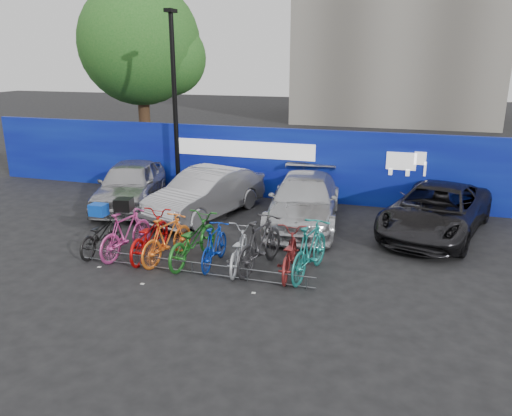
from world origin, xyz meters
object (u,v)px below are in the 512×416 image
at_px(bike_0, 101,234).
at_px(bike_1, 126,233).
at_px(car_2, 304,201).
at_px(bike_7, 260,244).
at_px(tree, 145,46).
at_px(bike_6, 238,249).
at_px(car_1, 206,193).
at_px(bike_4, 192,240).
at_px(car_0, 130,184).
at_px(bike_5, 214,245).
at_px(car_3, 436,210).
at_px(bike_3, 167,239).
at_px(bike_9, 310,250).
at_px(lamppost, 175,100).
at_px(bike_rack, 192,267).
at_px(bike_8, 289,253).
at_px(bike_2, 149,236).

height_order(bike_0, bike_1, bike_1).
distance_m(car_2, bike_7, 3.51).
relative_size(tree, bike_6, 4.34).
relative_size(car_1, bike_4, 2.06).
xyz_separation_m(car_0, bike_5, (4.39, -3.71, -0.23)).
xyz_separation_m(car_2, bike_7, (-0.26, -3.50, -0.07)).
bearing_deg(bike_5, car_3, -143.97).
relative_size(bike_3, bike_9, 0.91).
height_order(lamppost, bike_rack, lamppost).
relative_size(car_1, bike_8, 2.30).
bearing_deg(bike_rack, car_0, 133.50).
bearing_deg(car_3, bike_3, -131.79).
bearing_deg(car_3, bike_4, -129.96).
bearing_deg(car_1, tree, 145.23).
height_order(car_3, bike_6, car_3).
relative_size(car_3, bike_0, 2.66).
xyz_separation_m(bike_3, bike_7, (2.22, 0.19, 0.06)).
bearing_deg(bike_0, bike_8, 179.57).
bearing_deg(car_3, car_0, -163.67).
height_order(car_1, car_3, car_1).
xyz_separation_m(bike_1, bike_3, (1.11, -0.02, -0.02)).
xyz_separation_m(tree, car_2, (8.41, -6.44, -4.38)).
relative_size(bike_7, bike_8, 1.09).
distance_m(bike_0, bike_4, 2.43).
xyz_separation_m(tree, lamppost, (3.57, -4.66, -1.80)).
xyz_separation_m(bike_rack, bike_4, (-0.26, 0.64, 0.39)).
distance_m(bike_0, bike_5, 3.00).
xyz_separation_m(car_1, bike_3, (0.48, -3.53, -0.15)).
xyz_separation_m(bike_rack, bike_6, (0.89, 0.59, 0.31)).
distance_m(car_2, bike_8, 3.59).
xyz_separation_m(bike_2, bike_5, (1.71, -0.06, -0.04)).
height_order(car_0, bike_3, car_0).
bearing_deg(bike_2, car_3, -153.99).
height_order(tree, lamppost, tree).
distance_m(car_1, bike_2, 3.41).
distance_m(car_2, bike_6, 3.70).
height_order(bike_0, bike_9, bike_9).
xyz_separation_m(tree, bike_9, (9.29, -9.97, -4.45)).
height_order(car_3, bike_7, car_3).
bearing_deg(tree, car_2, -37.46).
relative_size(bike_0, bike_7, 0.88).
xyz_separation_m(bike_rack, car_2, (1.64, 4.21, 0.53)).
height_order(bike_3, bike_7, bike_7).
xyz_separation_m(bike_rack, car_1, (-1.33, 4.05, 0.55)).
xyz_separation_m(car_0, bike_6, (4.97, -3.70, -0.26)).
xyz_separation_m(bike_rack, bike_8, (2.05, 0.66, 0.33)).
bearing_deg(bike_6, car_2, -109.50).
relative_size(bike_1, bike_8, 1.02).
bearing_deg(tree, bike_6, -52.70).
height_order(bike_rack, car_0, car_0).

